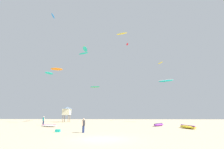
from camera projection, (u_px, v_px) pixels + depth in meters
The scene contains 18 objects.
ground_plane at pixel (103, 139), 14.47m from camera, with size 120.00×120.00×0.00m, color #C6B28C.
person_foreground at pixel (84, 124), 19.63m from camera, with size 0.37×0.49×1.62m.
person_midground at pixel (44, 120), 33.27m from camera, with size 0.51×0.39×1.72m.
kite_grounded_near at pixel (49, 126), 28.64m from camera, with size 3.41×1.97×0.41m.
kite_grounded_mid at pixel (188, 127), 25.38m from camera, with size 1.77×4.31×0.49m.
kite_grounded_far at pixel (159, 125), 30.94m from camera, with size 3.19×4.05×0.48m.
lifeguard_tower at pixel (67, 111), 46.87m from camera, with size 2.30×2.30×4.15m.
cooler_box at pixel (58, 131), 20.18m from camera, with size 0.56×0.36×0.32m, color #19B29E.
kite_aloft_0 at pixel (160, 63), 53.87m from camera, with size 1.50×2.46×0.41m.
kite_aloft_1 at pixel (85, 49), 49.68m from camera, with size 1.40×4.19×0.55m.
kite_aloft_2 at pixel (127, 44), 57.45m from camera, with size 0.82×2.06×0.29m.
kite_aloft_3 at pixel (122, 34), 47.14m from camera, with size 3.34×1.95×0.59m.
kite_aloft_4 at pixel (95, 87), 47.45m from camera, with size 2.84×1.11×0.33m.
kite_aloft_5 at pixel (83, 53), 57.31m from camera, with size 3.97×2.65×0.39m.
kite_aloft_6 at pixel (49, 73), 49.59m from camera, with size 2.11×2.86×0.71m.
kite_aloft_7 at pixel (166, 81), 48.32m from camera, with size 4.34×3.18×1.00m.
kite_aloft_8 at pixel (57, 69), 43.23m from camera, with size 3.08×1.76×0.73m.
kite_aloft_9 at pixel (53, 16), 36.95m from camera, with size 0.86×2.14×0.52m.
Camera 1 is at (1.53, -15.31, 2.09)m, focal length 26.90 mm.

